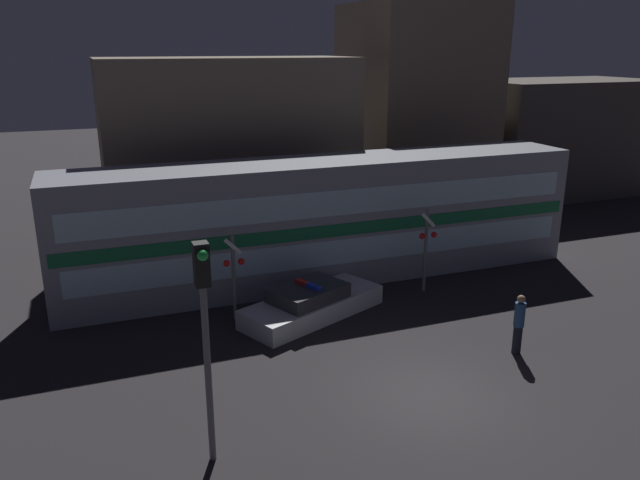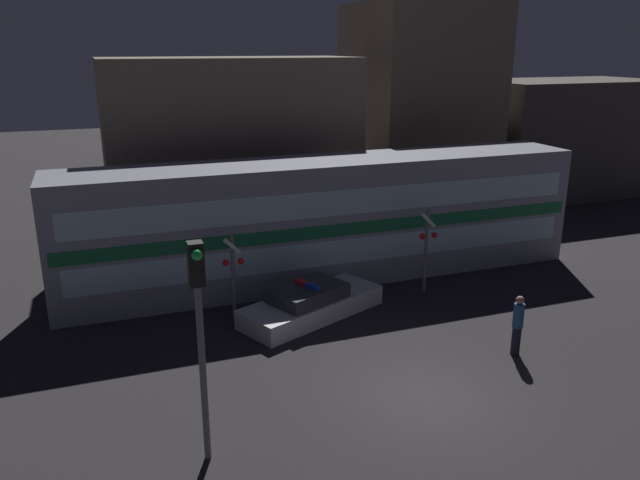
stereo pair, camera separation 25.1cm
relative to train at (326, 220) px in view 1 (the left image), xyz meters
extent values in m
plane|color=#262326|center=(-0.72, -8.99, -2.29)|extent=(120.00, 120.00, 0.00)
cube|color=gray|center=(0.00, 0.01, 0.00)|extent=(19.80, 2.93, 4.58)
cube|color=#19723F|center=(0.00, -1.47, 0.00)|extent=(19.40, 0.03, 0.46)
cube|color=silver|center=(0.00, -1.47, -0.82)|extent=(18.81, 0.02, 0.92)
cube|color=silver|center=(0.00, -1.47, 1.01)|extent=(18.81, 0.02, 0.92)
cube|color=silver|center=(-1.77, -3.27, -1.97)|extent=(5.30, 3.65, 0.65)
cube|color=#333338|center=(-1.95, -3.35, -1.41)|extent=(2.83, 2.42, 0.46)
cube|color=blue|center=(-1.84, -3.60, -1.12)|extent=(0.40, 0.58, 0.12)
cube|color=red|center=(-2.06, -3.10, -1.12)|extent=(0.40, 0.58, 0.12)
cylinder|color=black|center=(2.86, -7.87, -1.86)|extent=(0.26, 0.26, 0.86)
cylinder|color=navy|center=(2.86, -7.87, -1.07)|extent=(0.31, 0.31, 0.72)
sphere|color=#8C664C|center=(2.86, -7.87, -0.59)|extent=(0.23, 0.23, 0.23)
cylinder|color=slate|center=(2.79, -2.66, -0.75)|extent=(0.12, 0.12, 3.08)
sphere|color=red|center=(2.55, -2.78, -0.13)|extent=(0.22, 0.22, 0.22)
sphere|color=red|center=(3.02, -2.78, -0.13)|extent=(0.22, 0.22, 0.22)
cube|color=white|center=(2.79, -2.74, 0.42)|extent=(0.58, 0.03, 0.58)
cylinder|color=slate|center=(-4.22, -2.61, -0.86)|extent=(0.12, 0.12, 2.87)
sphere|color=red|center=(-4.46, -2.73, -0.28)|extent=(0.22, 0.22, 0.22)
sphere|color=red|center=(-3.98, -2.73, -0.28)|extent=(0.22, 0.22, 0.22)
cube|color=white|center=(-4.22, -2.69, 0.23)|extent=(0.58, 0.03, 0.58)
cylinder|color=slate|center=(-6.39, -9.54, -0.27)|extent=(0.14, 0.14, 4.03)
cube|color=black|center=(-6.39, -9.54, 2.19)|extent=(0.30, 0.30, 0.90)
sphere|color=green|center=(-6.39, -9.74, 2.44)|extent=(0.23, 0.23, 0.23)
cube|color=#726656|center=(-2.22, 6.01, 1.77)|extent=(10.83, 4.65, 8.11)
cube|color=#726656|center=(8.97, 9.53, 3.07)|extent=(6.84, 6.89, 10.72)
cube|color=#47423D|center=(18.45, 8.89, 1.05)|extent=(10.70, 6.09, 6.67)
camera|label=1|loc=(-8.33, -21.12, 6.29)|focal=35.00mm
camera|label=2|loc=(-8.09, -21.21, 6.29)|focal=35.00mm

